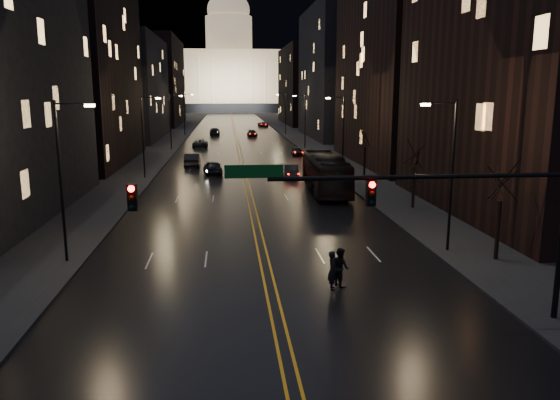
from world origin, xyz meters
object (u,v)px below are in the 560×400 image
object	(u,v)px
bus	(326,173)
receding_car_a	(291,171)
traffic_signal	(431,204)
pedestrian_a	(333,270)
oncoming_car_b	(192,160)
oncoming_car_a	(213,167)
pedestrian_b	(340,267)

from	to	relation	value
bus	receding_car_a	xyz separation A→B (m)	(-2.25, 8.89, -1.07)
traffic_signal	pedestrian_a	distance (m)	6.81
oncoming_car_b	receding_car_a	bearing A→B (deg)	137.62
traffic_signal	bus	bearing A→B (deg)	87.34
traffic_signal	oncoming_car_b	xyz separation A→B (m)	(-12.29, 49.53, -4.24)
receding_car_a	oncoming_car_a	bearing A→B (deg)	162.66
bus	pedestrian_b	distance (m)	25.71
oncoming_car_a	pedestrian_b	distance (m)	38.36
traffic_signal	oncoming_car_a	size ratio (longest dim) A/B	3.64
receding_car_a	bus	bearing A→B (deg)	-71.78
traffic_signal	bus	world-z (taller)	traffic_signal
traffic_signal	bus	xyz separation A→B (m)	(1.41, 30.41, -3.31)
traffic_signal	bus	size ratio (longest dim) A/B	1.34
pedestrian_b	oncoming_car_b	bearing A→B (deg)	-8.48
traffic_signal	pedestrian_b	size ratio (longest dim) A/B	8.88
oncoming_car_b	oncoming_car_a	bearing A→B (deg)	111.30
oncoming_car_b	receding_car_a	distance (m)	15.35
oncoming_car_b	pedestrian_b	size ratio (longest dim) A/B	2.68
receding_car_a	pedestrian_b	world-z (taller)	pedestrian_b
traffic_signal	oncoming_car_a	distance (m)	43.97
receding_car_a	pedestrian_b	xyz separation A→B (m)	(-1.61, -34.30, 0.25)
oncoming_car_b	receding_car_a	size ratio (longest dim) A/B	1.19
bus	oncoming_car_a	bearing A→B (deg)	133.38
oncoming_car_b	pedestrian_b	distance (m)	45.60
pedestrian_a	bus	bearing A→B (deg)	-5.81
traffic_signal	pedestrian_a	world-z (taller)	traffic_signal
traffic_signal	pedestrian_b	world-z (taller)	traffic_signal
receding_car_a	pedestrian_a	distance (m)	34.82
bus	oncoming_car_a	xyz separation A→B (m)	(-10.96, 12.29, -0.98)
bus	oncoming_car_a	distance (m)	16.50
traffic_signal	pedestrian_b	bearing A→B (deg)	116.12
oncoming_car_b	pedestrian_b	xyz separation A→B (m)	(9.84, -44.52, 0.11)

